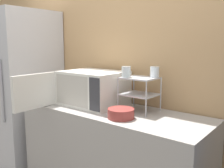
# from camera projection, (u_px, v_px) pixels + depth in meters

# --- Properties ---
(wall_back) EXTENTS (8.00, 0.06, 2.60)m
(wall_back) POSITION_uv_depth(u_px,v_px,m) (134.00, 64.00, 2.36)
(wall_back) COLOR tan
(wall_back) RESTS_ON ground_plane
(counter) EXTENTS (1.71, 0.61, 0.93)m
(counter) POSITION_uv_depth(u_px,v_px,m) (111.00, 160.00, 2.22)
(counter) COLOR #9E9993
(counter) RESTS_ON ground_plane
(microwave) EXTENTS (0.59, 0.87, 0.31)m
(microwave) POSITION_uv_depth(u_px,v_px,m) (91.00, 88.00, 2.30)
(microwave) COLOR silver
(microwave) RESTS_ON counter
(dish_rack) EXTENTS (0.28, 0.24, 0.29)m
(dish_rack) POSITION_uv_depth(u_px,v_px,m) (140.00, 87.00, 2.06)
(dish_rack) COLOR #B2B2B7
(dish_rack) RESTS_ON counter
(glass_front_left) EXTENTS (0.07, 0.07, 0.09)m
(glass_front_left) POSITION_uv_depth(u_px,v_px,m) (126.00, 72.00, 2.05)
(glass_front_left) COLOR silver
(glass_front_left) RESTS_ON dish_rack
(glass_back_right) EXTENTS (0.07, 0.07, 0.09)m
(glass_back_right) POSITION_uv_depth(u_px,v_px,m) (155.00, 72.00, 2.04)
(glass_back_right) COLOR silver
(glass_back_right) RESTS_ON dish_rack
(bowl) EXTENTS (0.20, 0.20, 0.08)m
(bowl) POSITION_uv_depth(u_px,v_px,m) (121.00, 114.00, 1.89)
(bowl) COLOR maroon
(bowl) RESTS_ON counter
(refrigerator) EXTENTS (0.70, 0.71, 1.85)m
(refrigerator) POSITION_uv_depth(u_px,v_px,m) (23.00, 92.00, 2.93)
(refrigerator) COLOR #B7B7BC
(refrigerator) RESTS_ON ground_plane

